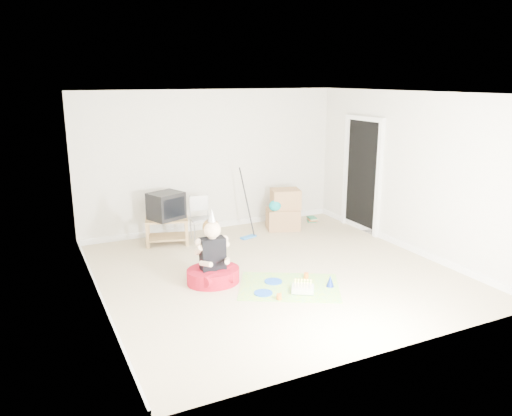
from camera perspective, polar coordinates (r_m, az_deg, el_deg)
name	(u,v)px	position (r m, az deg, el deg)	size (l,w,h in m)	color
ground	(274,272)	(7.49, 2.03, -7.30)	(5.00, 5.00, 0.00)	#C5B28D
doorway_recess	(362,176)	(9.48, 12.08, 3.55)	(0.02, 0.90, 2.05)	black
tv_stand	(167,229)	(8.76, -10.12, -2.36)	(0.81, 0.63, 0.45)	#A07A48
crt_tv	(166,206)	(8.65, -10.25, 0.25)	(0.53, 0.44, 0.46)	black
folding_chair	(201,219)	(8.83, -6.27, -1.28)	(0.40, 0.38, 0.80)	#96969B
cardboard_boxes	(284,210)	(9.47, 3.17, -0.24)	(0.72, 0.62, 0.76)	#A4794F
floor_mop	(248,224)	(8.93, -0.89, -1.84)	(0.32, 0.40, 1.23)	blue
book_pile	(312,219)	(10.09, 6.45, -1.26)	(0.25, 0.28, 0.10)	#246C4A
seated_woman	(213,267)	(7.05, -4.93, -6.71)	(0.78, 0.78, 1.08)	#B21023
party_mat	(289,287)	(6.99, 3.83, -8.95)	(1.36, 0.99, 0.01)	#DF2F73
birthday_cake	(303,289)	(6.82, 5.38, -9.26)	(0.37, 0.35, 0.14)	silver
blue_plate_near	(273,281)	(7.12, 1.99, -8.39)	(0.25, 0.25, 0.01)	blue
blue_plate_far	(263,293)	(6.76, 0.84, -9.68)	(0.25, 0.25, 0.01)	blue
orange_cup_near	(306,276)	(7.26, 5.75, -7.69)	(0.07, 0.07, 0.08)	orange
orange_cup_far	(279,297)	(6.58, 2.65, -10.10)	(0.07, 0.07, 0.08)	orange
blue_party_hat	(330,281)	(7.02, 8.48, -8.25)	(0.11, 0.11, 0.16)	#1836AC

